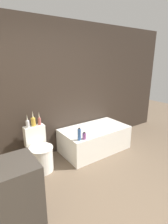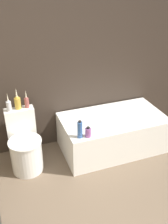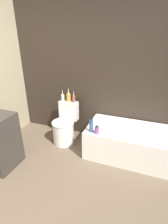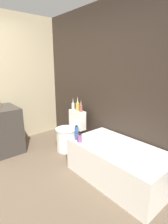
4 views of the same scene
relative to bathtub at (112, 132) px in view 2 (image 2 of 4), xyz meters
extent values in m
cube|color=#332821|center=(-0.79, 0.44, 1.05)|extent=(6.40, 0.06, 2.60)
cube|color=white|center=(0.00, 0.00, 0.00)|extent=(1.40, 0.79, 0.50)
cube|color=#B7BCC6|center=(0.00, 0.00, 0.24)|extent=(1.20, 0.59, 0.01)
cylinder|color=white|center=(-1.21, -0.05, -0.04)|extent=(0.39, 0.39, 0.42)
cylinder|color=white|center=(-1.21, -0.05, 0.18)|extent=(0.41, 0.41, 0.02)
cube|color=white|center=(-1.21, 0.21, 0.31)|extent=(0.36, 0.15, 0.37)
cylinder|color=silver|center=(-1.32, 0.20, 0.55)|extent=(0.06, 0.06, 0.13)
sphere|color=silver|center=(-1.32, 0.20, 0.62)|extent=(0.04, 0.04, 0.04)
cone|color=beige|center=(-1.32, 0.20, 0.67)|extent=(0.02, 0.02, 0.11)
cylinder|color=gold|center=(-1.21, 0.23, 0.56)|extent=(0.08, 0.08, 0.15)
sphere|color=gold|center=(-1.21, 0.23, 0.64)|extent=(0.05, 0.05, 0.05)
cone|color=beige|center=(-1.21, 0.23, 0.70)|extent=(0.03, 0.03, 0.13)
cylinder|color=#994C47|center=(-1.10, 0.22, 0.55)|extent=(0.05, 0.05, 0.13)
sphere|color=#994C47|center=(-1.10, 0.22, 0.62)|extent=(0.04, 0.04, 0.04)
cone|color=beige|center=(-1.10, 0.22, 0.67)|extent=(0.02, 0.02, 0.11)
cylinder|color=#335999|center=(-0.58, -0.29, 0.35)|extent=(0.06, 0.06, 0.21)
cylinder|color=black|center=(-0.58, -0.29, 0.47)|extent=(0.03, 0.03, 0.02)
cylinder|color=#8C4C8C|center=(-0.49, -0.31, 0.30)|extent=(0.07, 0.07, 0.11)
cylinder|color=black|center=(-0.49, -0.31, 0.37)|extent=(0.04, 0.04, 0.02)
camera|label=1|loc=(-2.14, -2.66, 1.62)|focal=28.00mm
camera|label=2|loc=(-1.43, -2.74, 2.03)|focal=42.00mm
camera|label=3|loc=(0.15, -2.57, 1.67)|focal=28.00mm
camera|label=4|loc=(1.37, -1.81, 1.36)|focal=28.00mm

